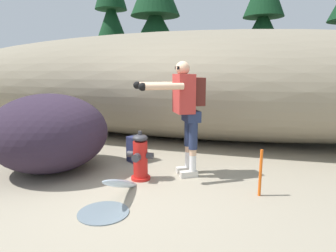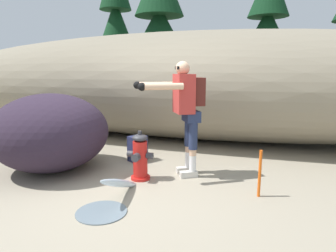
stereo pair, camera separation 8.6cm
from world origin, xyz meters
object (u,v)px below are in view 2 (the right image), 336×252
at_px(boulder_mid, 4,140).
at_px(boulder_large, 51,132).
at_px(fire_hydrant, 140,157).
at_px(survey_stake, 260,174).
at_px(utility_worker, 185,105).
at_px(spare_backpack, 138,149).

bearing_deg(boulder_mid, boulder_large, -17.50).
relative_size(fire_hydrant, boulder_mid, 0.78).
bearing_deg(boulder_large, boulder_mid, 162.50).
xyz_separation_m(boulder_mid, survey_stake, (4.63, -0.53, 0.04)).
relative_size(utility_worker, spare_backpack, 3.59).
xyz_separation_m(fire_hydrant, spare_backpack, (-0.40, 0.81, -0.11)).
xyz_separation_m(boulder_large, survey_stake, (3.15, -0.06, -0.31)).
relative_size(fire_hydrant, spare_backpack, 1.52).
relative_size(fire_hydrant, utility_worker, 0.42).
relative_size(utility_worker, boulder_mid, 1.84).
bearing_deg(fire_hydrant, spare_backpack, 116.19).
bearing_deg(utility_worker, boulder_mid, -33.28).
bearing_deg(boulder_large, utility_worker, 10.90).
bearing_deg(boulder_mid, fire_hydrant, -8.21).
bearing_deg(fire_hydrant, boulder_mid, 171.79).
relative_size(utility_worker, survey_stake, 2.81).
bearing_deg(boulder_large, spare_backpack, 37.53).
height_order(utility_worker, boulder_mid, utility_worker).
height_order(boulder_large, boulder_mid, boulder_large).
bearing_deg(spare_backpack, boulder_large, -111.66).
height_order(utility_worker, boulder_large, utility_worker).
bearing_deg(spare_backpack, fire_hydrant, -33.00).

